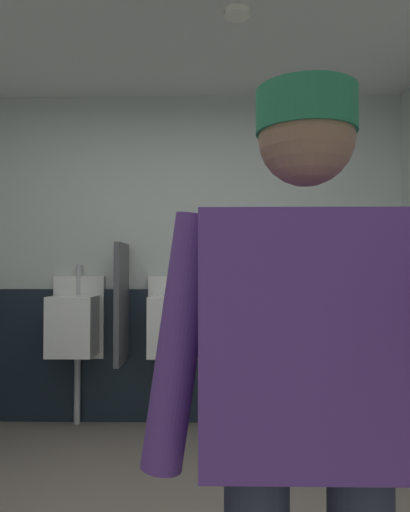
% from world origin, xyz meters
% --- Properties ---
extents(wall_back, '(4.11, 0.12, 2.60)m').
position_xyz_m(wall_back, '(0.00, 2.04, 1.30)').
color(wall_back, silver).
rests_on(wall_back, ground_plane).
extents(wainscot_band_back, '(3.51, 0.03, 1.05)m').
position_xyz_m(wainscot_band_back, '(0.00, 1.96, 0.52)').
color(wainscot_band_back, '#19232D').
rests_on(wainscot_band_back, ground_plane).
extents(downlight_far, '(0.14, 0.14, 0.03)m').
position_xyz_m(downlight_far, '(0.39, 0.69, 2.58)').
color(downlight_far, white).
extents(urinal_left, '(0.40, 0.34, 1.24)m').
position_xyz_m(urinal_left, '(-0.81, 1.82, 0.78)').
color(urinal_left, white).
rests_on(urinal_left, ground_plane).
extents(urinal_middle, '(0.40, 0.34, 1.24)m').
position_xyz_m(urinal_middle, '(-0.06, 1.82, 0.78)').
color(urinal_middle, white).
rests_on(urinal_middle, ground_plane).
extents(urinal_right, '(0.40, 0.34, 1.24)m').
position_xyz_m(urinal_right, '(0.69, 1.82, 0.78)').
color(urinal_right, white).
rests_on(urinal_right, ground_plane).
extents(privacy_divider_panel, '(0.04, 0.40, 0.90)m').
position_xyz_m(privacy_divider_panel, '(-0.43, 1.75, 0.95)').
color(privacy_divider_panel, '#4C4C51').
extents(person, '(0.68, 0.60, 1.59)m').
position_xyz_m(person, '(0.46, -0.84, 0.94)').
color(person, '#2D3342').
rests_on(person, ground_plane).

